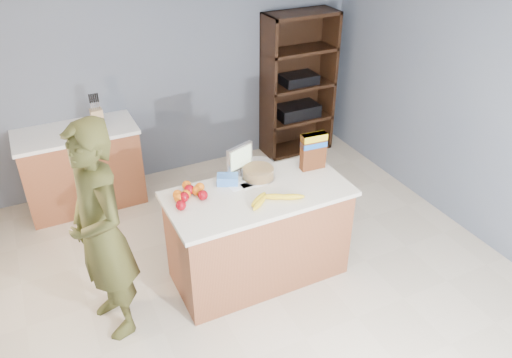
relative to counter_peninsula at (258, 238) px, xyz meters
name	(u,v)px	position (x,y,z in m)	size (l,w,h in m)	color
floor	(273,294)	(0.00, -0.30, -0.42)	(4.50, 5.00, 0.02)	beige
walls	(278,124)	(0.00, -0.30, 1.24)	(4.52, 5.02, 2.51)	slate
counter_peninsula	(258,238)	(0.00, 0.00, 0.00)	(1.56, 0.76, 0.90)	brown
back_cabinet	(82,168)	(-1.20, 1.90, 0.04)	(1.24, 0.62, 0.90)	brown
shelving_unit	(296,86)	(1.55, 2.05, 0.45)	(0.90, 0.40, 1.80)	black
person	(101,234)	(-1.31, -0.01, 0.49)	(0.66, 0.43, 1.81)	#3B3B18
knife_block	(97,119)	(-0.96, 1.82, 0.60)	(0.12, 0.10, 0.31)	tan
envelopes	(248,185)	(-0.04, 0.14, 0.49)	(0.32, 0.14, 0.00)	white
bananas	(271,199)	(0.03, -0.17, 0.51)	(0.49, 0.24, 0.05)	yellow
apples	(189,197)	(-0.57, 0.13, 0.53)	(0.29, 0.27, 0.08)	maroon
oranges	(188,192)	(-0.55, 0.21, 0.52)	(0.29, 0.23, 0.08)	orange
blue_carton	(228,179)	(-0.18, 0.24, 0.52)	(0.18, 0.12, 0.08)	blue
salad_bowl	(258,172)	(0.10, 0.21, 0.54)	(0.30, 0.30, 0.13)	#267219
tv	(240,158)	(-0.02, 0.34, 0.64)	(0.28, 0.13, 0.28)	silver
cereal_box	(313,149)	(0.61, 0.14, 0.68)	(0.23, 0.10, 0.34)	#592B14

